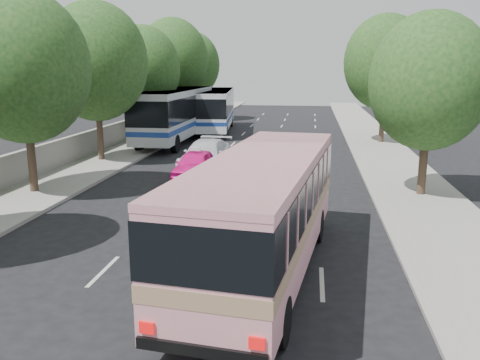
% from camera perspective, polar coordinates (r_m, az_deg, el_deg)
% --- Properties ---
extents(ground, '(120.00, 120.00, 0.00)m').
position_cam_1_polar(ground, '(16.23, -6.07, -7.78)').
color(ground, black).
rests_on(ground, ground).
extents(sidewalk_left, '(4.00, 90.00, 0.15)m').
position_cam_1_polar(sidewalk_left, '(37.27, -11.39, 3.83)').
color(sidewalk_left, '#9E998E').
rests_on(sidewalk_left, ground).
extents(sidewalk_right, '(4.00, 90.00, 0.12)m').
position_cam_1_polar(sidewalk_right, '(35.50, 15.53, 3.16)').
color(sidewalk_right, '#9E998E').
rests_on(sidewalk_right, ground).
extents(low_wall, '(0.30, 90.00, 1.50)m').
position_cam_1_polar(low_wall, '(37.78, -14.03, 5.09)').
color(low_wall, '#9E998E').
rests_on(low_wall, sidewalk_left).
extents(tree_left_b, '(5.70, 5.70, 8.88)m').
position_cam_1_polar(tree_left_b, '(24.01, -23.12, 12.09)').
color(tree_left_b, '#38281E').
rests_on(tree_left_b, ground).
extents(tree_left_c, '(6.00, 6.00, 9.35)m').
position_cam_1_polar(tree_left_c, '(31.25, -15.84, 13.09)').
color(tree_left_c, '#38281E').
rests_on(tree_left_c, ground).
extents(tree_left_d, '(5.52, 5.52, 8.60)m').
position_cam_1_polar(tree_left_d, '(38.69, -10.83, 12.45)').
color(tree_left_d, '#38281E').
rests_on(tree_left_d, ground).
extents(tree_left_e, '(6.30, 6.30, 9.82)m').
position_cam_1_polar(tree_left_e, '(46.32, -7.51, 13.55)').
color(tree_left_e, '#38281E').
rests_on(tree_left_e, ground).
extents(tree_left_f, '(5.88, 5.88, 9.16)m').
position_cam_1_polar(tree_left_f, '(54.12, -5.42, 13.01)').
color(tree_left_f, '#38281E').
rests_on(tree_left_f, ground).
extents(tree_right_near, '(5.10, 5.10, 7.95)m').
position_cam_1_polar(tree_right_near, '(23.23, 20.77, 10.77)').
color(tree_right_near, '#38281E').
rests_on(tree_right_near, ground).
extents(tree_right_far, '(6.00, 6.00, 9.35)m').
position_cam_1_polar(tree_right_far, '(39.04, 16.19, 12.90)').
color(tree_right_far, '#38281E').
rests_on(tree_right_far, ground).
extents(pink_bus, '(3.89, 10.62, 3.31)m').
position_cam_1_polar(pink_bus, '(13.71, 2.66, -2.55)').
color(pink_bus, pink).
rests_on(pink_bus, ground).
extents(pink_taxi, '(1.85, 4.33, 1.46)m').
position_cam_1_polar(pink_taxi, '(25.96, -5.04, 1.71)').
color(pink_taxi, '#FB1597').
rests_on(pink_taxi, ground).
extents(white_pickup, '(2.52, 5.56, 1.58)m').
position_cam_1_polar(white_pickup, '(28.48, -3.87, 2.83)').
color(white_pickup, silver).
rests_on(white_pickup, ground).
extents(tour_coach_front, '(3.02, 13.21, 3.94)m').
position_cam_1_polar(tour_coach_front, '(38.60, -7.26, 7.72)').
color(tour_coach_front, silver).
rests_on(tour_coach_front, ground).
extents(tour_coach_rear, '(3.85, 12.24, 3.60)m').
position_cam_1_polar(tour_coach_rear, '(44.73, -2.75, 8.21)').
color(tour_coach_rear, white).
rests_on(tour_coach_rear, ground).
extents(taxi_roof_sign, '(0.55, 0.20, 0.18)m').
position_cam_1_polar(taxi_roof_sign, '(25.82, -5.08, 3.49)').
color(taxi_roof_sign, silver).
rests_on(taxi_roof_sign, pink_taxi).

